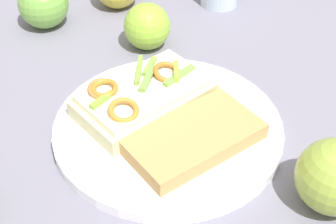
{
  "coord_description": "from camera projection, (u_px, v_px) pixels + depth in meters",
  "views": [
    {
      "loc": [
        -0.25,
        0.39,
        0.43
      ],
      "look_at": [
        0.0,
        0.0,
        0.03
      ],
      "focal_mm": 54.3,
      "sensor_mm": 36.0,
      "label": 1
    }
  ],
  "objects": [
    {
      "name": "sandwich",
      "position": [
        144.0,
        96.0,
        0.64
      ],
      "size": [
        0.14,
        0.19,
        0.05
      ],
      "rotation": [
        0.0,
        0.0,
        4.42
      ],
      "color": "beige",
      "rests_on": "plate"
    },
    {
      "name": "bread_slice_side",
      "position": [
        193.0,
        138.0,
        0.59
      ],
      "size": [
        0.14,
        0.18,
        0.02
      ],
      "primitive_type": "cube",
      "rotation": [
        0.0,
        0.0,
        4.35
      ],
      "color": "tan",
      "rests_on": "plate"
    },
    {
      "name": "apple_3",
      "position": [
        147.0,
        26.0,
        0.76
      ],
      "size": [
        0.08,
        0.08,
        0.07
      ],
      "primitive_type": "sphere",
      "rotation": [
        0.0,
        0.0,
        1.41
      ],
      "color": "#8DBC38",
      "rests_on": "ground_plane"
    },
    {
      "name": "apple_4",
      "position": [
        335.0,
        176.0,
        0.52
      ],
      "size": [
        0.09,
        0.09,
        0.08
      ],
      "primitive_type": "sphere",
      "rotation": [
        0.0,
        0.0,
        1.69
      ],
      "color": "#8EA83D",
      "rests_on": "ground_plane"
    },
    {
      "name": "ground_plane",
      "position": [
        168.0,
        133.0,
        0.63
      ],
      "size": [
        2.0,
        2.0,
        0.0
      ],
      "primitive_type": "plane",
      "color": "slate",
      "rests_on": "ground"
    },
    {
      "name": "apple_2",
      "position": [
        43.0,
        3.0,
        0.8
      ],
      "size": [
        0.11,
        0.11,
        0.08
      ],
      "primitive_type": "sphere",
      "rotation": [
        0.0,
        0.0,
        2.06
      ],
      "color": "#71AB44",
      "rests_on": "ground_plane"
    },
    {
      "name": "plate",
      "position": [
        168.0,
        129.0,
        0.63
      ],
      "size": [
        0.28,
        0.28,
        0.01
      ],
      "primitive_type": "cylinder",
      "color": "white",
      "rests_on": "ground_plane"
    }
  ]
}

